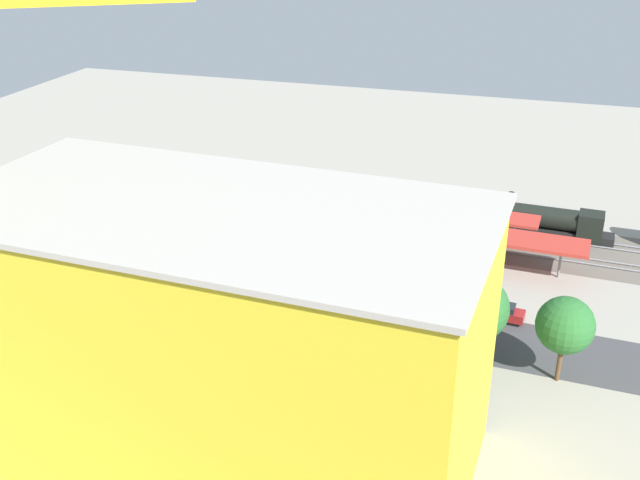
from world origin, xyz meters
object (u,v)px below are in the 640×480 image
object	(u,v)px
locomotive	(555,222)
parked_car_0	(501,313)
construction_building	(219,341)
street_tree_3	(394,298)
box_truck_2	(190,327)
freight_coach_far	(223,190)
street_tree_4	(447,313)
platform_canopy_far	(321,194)
street_tree_1	(382,300)
street_tree_0	(565,325)
platform_canopy_near	(338,214)
parked_car_3	(301,283)
box_truck_0	(373,349)
traffic_light	(377,257)
parked_car_4	(235,273)
street_tree_2	(475,308)
parked_car_1	(428,302)
parked_car_2	(369,292)
box_truck_1	(212,322)

from	to	relation	value
locomotive	parked_car_0	distance (m)	23.86
construction_building	street_tree_3	bearing A→B (deg)	-114.51
box_truck_2	freight_coach_far	bearing A→B (deg)	-71.44
locomotive	freight_coach_far	xyz separation A→B (m)	(43.50, 5.44, 1.37)
construction_building	street_tree_4	size ratio (longest dim) A/B	4.88
platform_canopy_far	street_tree_3	size ratio (longest dim) A/B	6.16
freight_coach_far	street_tree_1	xyz separation A→B (m)	(-28.38, 26.96, 2.10)
construction_building	street_tree_4	xyz separation A→B (m)	(-14.14, -18.54, -5.49)
freight_coach_far	street_tree_4	xyz separation A→B (m)	(-34.40, 26.51, 1.48)
street_tree_0	platform_canopy_near	bearing A→B (deg)	-39.56
platform_canopy_far	parked_car_3	xyz separation A→B (m)	(-3.63, 19.17, -3.10)
box_truck_0	street_tree_0	world-z (taller)	street_tree_0
box_truck_0	street_tree_3	bearing A→B (deg)	-115.87
parked_car_3	traffic_light	size ratio (longest dim) A/B	0.62
platform_canopy_far	street_tree_4	bearing A→B (deg)	126.83
freight_coach_far	street_tree_3	xyz separation A→B (m)	(-29.58, 27.25, 2.71)
street_tree_3	traffic_light	world-z (taller)	street_tree_3
parked_car_4	street_tree_2	bearing A→B (deg)	163.86
box_truck_2	parked_car_1	bearing A→B (deg)	-146.79
platform_canopy_near	parked_car_2	world-z (taller)	platform_canopy_near
traffic_light	parked_car_1	bearing A→B (deg)	171.66
locomotive	parked_car_2	world-z (taller)	locomotive
locomotive	parked_car_0	size ratio (longest dim) A/B	3.09
street_tree_3	box_truck_2	bearing A→B (deg)	12.49
parked_car_4	street_tree_1	xyz separation A→B (m)	(-19.04, 9.14, 4.58)
platform_canopy_far	street_tree_2	size ratio (longest dim) A/B	6.70
street_tree_2	street_tree_0	bearing A→B (deg)	169.54
box_truck_0	box_truck_2	size ratio (longest dim) A/B	0.98
street_tree_0	street_tree_3	distance (m)	15.14
freight_coach_far	construction_building	world-z (taller)	construction_building
parked_car_0	street_tree_0	bearing A→B (deg)	121.85
locomotive	freight_coach_far	world-z (taller)	freight_coach_far
platform_canopy_near	parked_car_4	world-z (taller)	platform_canopy_near
parked_car_1	street_tree_0	world-z (taller)	street_tree_0
street_tree_0	street_tree_1	xyz separation A→B (m)	(16.34, -0.28, -0.36)
parked_car_0	platform_canopy_near	bearing A→B (deg)	-31.51
platform_canopy_near	freight_coach_far	size ratio (longest dim) A/B	2.99
locomotive	parked_car_1	xyz separation A→B (m)	(12.17, 23.31, -1.07)
box_truck_0	parked_car_3	bearing A→B (deg)	-47.15
street_tree_0	box_truck_1	bearing A→B (deg)	4.60
street_tree_4	parked_car_0	bearing A→B (deg)	-117.99
box_truck_2	street_tree_4	size ratio (longest dim) A/B	1.17
box_truck_0	street_tree_1	size ratio (longest dim) A/B	1.08
parked_car_2	street_tree_2	world-z (taller)	street_tree_2
street_tree_3	parked_car_0	bearing A→B (deg)	-135.24
box_truck_0	box_truck_2	world-z (taller)	box_truck_2
parked_car_1	street_tree_1	distance (m)	10.58
freight_coach_far	construction_building	bearing A→B (deg)	114.22
platform_canopy_far	parked_car_3	world-z (taller)	platform_canopy_far
locomotive	parked_car_2	bearing A→B (deg)	51.22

